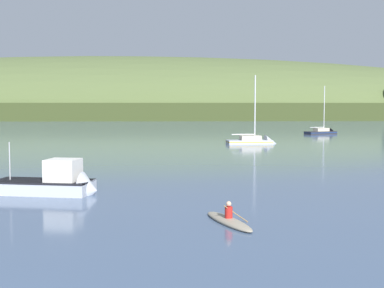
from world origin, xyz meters
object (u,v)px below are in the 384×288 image
object	(u,v)px
fishing_boat_moored	(54,186)
canoe_with_paddler	(229,221)
sailboat_far_left	(324,133)
sailboat_near_mooring	(256,143)

from	to	relation	value
fishing_boat_moored	canoe_with_paddler	distance (m)	11.56
canoe_with_paddler	sailboat_far_left	bearing A→B (deg)	141.08
sailboat_far_left	canoe_with_paddler	xyz separation A→B (m)	(-19.42, -68.68, -0.05)
sailboat_near_mooring	sailboat_far_left	world-z (taller)	sailboat_near_mooring
sailboat_near_mooring	sailboat_far_left	xyz separation A→B (m)	(13.97, 23.63, -0.01)
sailboat_far_left	fishing_boat_moored	bearing A→B (deg)	-142.78
sailboat_far_left	fishing_boat_moored	world-z (taller)	sailboat_far_left
sailboat_near_mooring	sailboat_far_left	bearing A→B (deg)	50.05
sailboat_far_left	canoe_with_paddler	size ratio (longest dim) A/B	2.33
fishing_boat_moored	sailboat_far_left	bearing A→B (deg)	72.51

